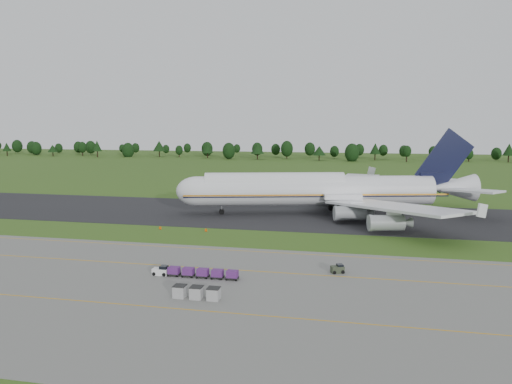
% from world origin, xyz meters
% --- Properties ---
extents(ground, '(600.00, 600.00, 0.00)m').
position_xyz_m(ground, '(0.00, 0.00, 0.00)').
color(ground, '#325319').
rests_on(ground, ground).
extents(apron, '(300.00, 52.00, 0.06)m').
position_xyz_m(apron, '(0.00, -34.00, 0.03)').
color(apron, slate).
rests_on(apron, ground).
extents(taxiway, '(300.00, 40.00, 0.08)m').
position_xyz_m(taxiway, '(0.00, 28.00, 0.04)').
color(taxiway, black).
rests_on(taxiway, ground).
extents(apron_markings, '(300.00, 30.20, 0.01)m').
position_xyz_m(apron_markings, '(0.00, -26.98, 0.06)').
color(apron_markings, orange).
rests_on(apron_markings, apron).
extents(tree_line, '(527.85, 22.23, 11.56)m').
position_xyz_m(tree_line, '(-2.56, 220.39, 6.19)').
color(tree_line, black).
rests_on(tree_line, ground).
extents(aircraft, '(79.36, 74.96, 22.27)m').
position_xyz_m(aircraft, '(16.53, 31.54, 6.36)').
color(aircraft, silver).
rests_on(aircraft, ground).
extents(baggage_train, '(13.78, 1.46, 1.41)m').
position_xyz_m(baggage_train, '(1.92, -26.99, 0.82)').
color(baggage_train, silver).
rests_on(baggage_train, apron).
extents(utility_cart, '(2.32, 1.90, 1.11)m').
position_xyz_m(utility_cart, '(23.52, -20.21, 0.60)').
color(utility_cart, '#2F3827').
rests_on(utility_cart, apron).
extents(uld_row, '(6.50, 1.70, 1.68)m').
position_xyz_m(uld_row, '(5.40, -35.90, 0.90)').
color(uld_row, '#9A9A9A').
rests_on(uld_row, apron).
extents(edge_markers, '(11.19, 0.30, 0.60)m').
position_xyz_m(edge_markers, '(-11.52, 4.62, 0.27)').
color(edge_markers, '#DF4C07').
rests_on(edge_markers, ground).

